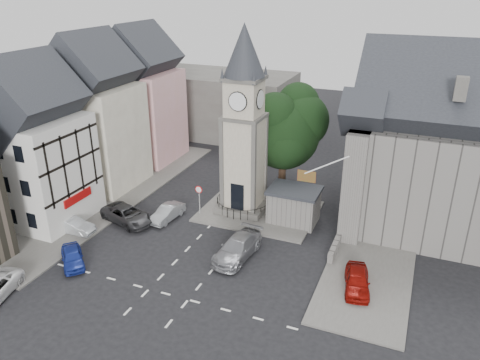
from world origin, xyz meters
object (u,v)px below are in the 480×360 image
at_px(clock_tower, 244,123).
at_px(car_east_red, 357,281).
at_px(stone_shelter, 294,205).
at_px(car_west_blue, 72,257).
at_px(pedestrian, 343,214).

height_order(clock_tower, car_east_red, clock_tower).
relative_size(stone_shelter, car_west_blue, 1.17).
xyz_separation_m(clock_tower, pedestrian, (8.82, 0.75, -7.26)).
bearing_deg(pedestrian, clock_tower, -14.97).
xyz_separation_m(car_west_blue, pedestrian, (17.12, 13.78, 0.23)).
relative_size(car_west_blue, pedestrian, 2.14).
height_order(clock_tower, car_west_blue, clock_tower).
relative_size(car_west_blue, car_east_red, 0.91).
height_order(stone_shelter, car_east_red, stone_shelter).
bearing_deg(car_east_red, clock_tower, 133.98).
bearing_deg(stone_shelter, car_west_blue, -136.23).
bearing_deg(car_west_blue, stone_shelter, -2.24).
bearing_deg(pedestrian, car_east_red, 86.98).
height_order(car_west_blue, pedestrian, pedestrian).
bearing_deg(clock_tower, pedestrian, 4.85).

